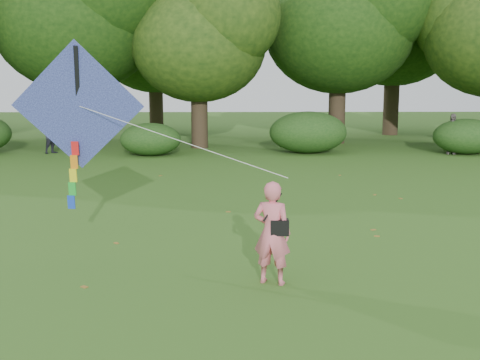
{
  "coord_description": "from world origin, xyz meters",
  "views": [
    {
      "loc": [
        -0.48,
        -9.11,
        3.42
      ],
      "look_at": [
        -0.31,
        2.0,
        1.5
      ],
      "focal_mm": 45.0,
      "sensor_mm": 36.0,
      "label": 1
    }
  ],
  "objects_px": {
    "bystander_left": "(52,136)",
    "bystander_right": "(452,134)",
    "man_kite_flyer": "(272,233)",
    "flying_kite": "(78,108)"
  },
  "relations": [
    {
      "from": "bystander_left",
      "to": "bystander_right",
      "type": "relative_size",
      "value": 0.89
    },
    {
      "from": "flying_kite",
      "to": "bystander_left",
      "type": "bearing_deg",
      "value": 108.22
    },
    {
      "from": "man_kite_flyer",
      "to": "flying_kite",
      "type": "relative_size",
      "value": 0.35
    },
    {
      "from": "man_kite_flyer",
      "to": "bystander_left",
      "type": "bearing_deg",
      "value": -43.6
    },
    {
      "from": "bystander_left",
      "to": "flying_kite",
      "type": "xyz_separation_m",
      "value": [
        5.16,
        -15.69,
        2.03
      ]
    },
    {
      "from": "bystander_left",
      "to": "bystander_right",
      "type": "distance_m",
      "value": 17.83
    },
    {
      "from": "man_kite_flyer",
      "to": "flying_kite",
      "type": "bearing_deg",
      "value": -5.46
    },
    {
      "from": "bystander_right",
      "to": "man_kite_flyer",
      "type": "bearing_deg",
      "value": -95.47
    },
    {
      "from": "bystander_left",
      "to": "flying_kite",
      "type": "height_order",
      "value": "flying_kite"
    },
    {
      "from": "flying_kite",
      "to": "bystander_right",
      "type": "bearing_deg",
      "value": 50.2
    }
  ]
}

